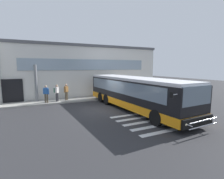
{
  "coord_description": "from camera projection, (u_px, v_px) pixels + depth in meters",
  "views": [
    {
      "loc": [
        -5.09,
        -12.86,
        3.56
      ],
      "look_at": [
        1.56,
        1.01,
        1.5
      ],
      "focal_mm": 27.16,
      "sensor_mm": 36.0,
      "label": 1
    }
  ],
  "objects": [
    {
      "name": "bay_paint_stripes",
      "position": [
        152.0,
        121.0,
        11.25
      ],
      "size": [
        4.4,
        3.96,
        0.01
      ],
      "color": "silver",
      "rests_on": "ground"
    },
    {
      "name": "passenger_near_column",
      "position": [
        46.0,
        93.0,
        16.12
      ],
      "size": [
        0.51,
        0.39,
        1.68
      ],
      "color": "#4C4233",
      "rests_on": "boarding_curb"
    },
    {
      "name": "entry_support_column",
      "position": [
        36.0,
        83.0,
        16.71
      ],
      "size": [
        0.28,
        0.28,
        3.62
      ],
      "primitive_type": "cylinder",
      "color": "slate",
      "rests_on": "boarding_curb"
    },
    {
      "name": "passenger_at_curb_edge",
      "position": [
        66.0,
        91.0,
        17.44
      ],
      "size": [
        0.5,
        0.4,
        1.68
      ],
      "color": "#4C4233",
      "rests_on": "boarding_curb"
    },
    {
      "name": "passenger_by_doorway",
      "position": [
        57.0,
        92.0,
        16.72
      ],
      "size": [
        0.51,
        0.51,
        1.68
      ],
      "color": "#2D2D33",
      "rests_on": "boarding_curb"
    },
    {
      "name": "boarding_curb",
      "position": [
        84.0,
        99.0,
        18.42
      ],
      "size": [
        24.49,
        2.0,
        0.15
      ],
      "primitive_type": "cube",
      "color": "#9E9B93",
      "rests_on": "ground"
    },
    {
      "name": "terminal_building",
      "position": [
        65.0,
        70.0,
        23.82
      ],
      "size": [
        22.29,
        13.8,
        6.13
      ],
      "color": "silver",
      "rests_on": "ground"
    },
    {
      "name": "ground_plane",
      "position": [
        100.0,
        110.0,
        14.15
      ],
      "size": [
        80.0,
        90.0,
        0.02
      ],
      "primitive_type": "cube",
      "color": "#2B2B2D",
      "rests_on": "ground"
    },
    {
      "name": "bus_main_foreground",
      "position": [
        134.0,
        94.0,
        14.18
      ],
      "size": [
        3.16,
        12.27,
        2.7
      ],
      "color": "black",
      "rests_on": "ground"
    }
  ]
}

